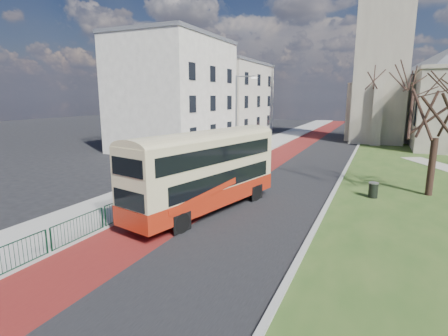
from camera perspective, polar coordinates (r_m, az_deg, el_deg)
The scene contains 14 objects.
ground at distance 17.48m, azimuth -6.91°, elevation -9.07°, with size 160.00×160.00×0.00m, color black.
road_carriageway at distance 35.22m, azimuth 12.28°, elevation 1.28°, with size 9.00×120.00×0.01m, color black.
bus_lane at distance 35.85m, azimuth 8.06°, elevation 1.62°, with size 3.40×120.00×0.01m, color #591414.
pavement_west at distance 37.06m, azimuth 2.41°, elevation 2.13°, with size 4.00×120.00×0.12m, color gray.
kerb_west at distance 36.37m, azimuth 5.34°, elevation 1.92°, with size 0.25×120.00×0.13m, color #999993.
kerb_east at distance 36.55m, azimuth 20.01°, elevation 1.31°, with size 0.25×80.00×0.13m, color #999993.
pedestrian_railing at distance 22.04m, azimuth -8.17°, elevation -3.22°, with size 0.07×24.00×1.12m.
gothic_church at distance 52.58m, azimuth 29.89°, elevation 17.76°, with size 16.38×18.00×40.00m.
street_block_near at distance 42.44m, azimuth -8.07°, elevation 11.97°, with size 10.30×14.30×13.00m.
street_block_far at distance 56.64m, azimuth 0.75°, elevation 11.20°, with size 10.30×16.30×11.50m.
streetlamp at distance 34.49m, azimuth 2.25°, elevation 9.00°, with size 2.13×0.18×8.00m.
bus at distance 18.59m, azimuth -3.04°, elevation -0.03°, with size 4.52×10.33×4.21m.
winter_tree_near at distance 24.88m, azimuth 31.90°, elevation 10.67°, with size 7.28×7.28×9.30m.
litter_bin at distance 23.33m, azimuth 23.18°, elevation -3.31°, with size 0.61×0.61×0.95m.
Camera 1 is at (8.55, -13.95, 6.14)m, focal length 28.00 mm.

